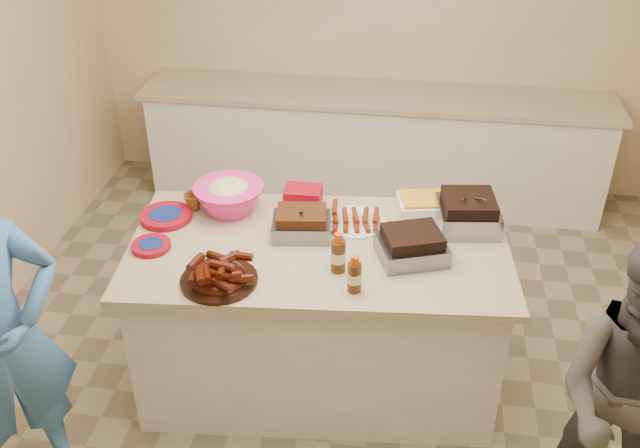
# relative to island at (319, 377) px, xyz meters

# --- Properties ---
(room) EXTENTS (4.50, 5.00, 2.70)m
(room) POSITION_rel_island_xyz_m (0.13, -0.07, 0.00)
(room) COLOR beige
(room) RESTS_ON ground
(back_counter) EXTENTS (3.60, 0.64, 0.90)m
(back_counter) POSITION_rel_island_xyz_m (0.13, 2.13, 0.45)
(back_counter) COLOR silver
(back_counter) RESTS_ON ground
(island) EXTENTS (2.02, 1.18, 0.92)m
(island) POSITION_rel_island_xyz_m (0.00, 0.00, 0.00)
(island) COLOR silver
(island) RESTS_ON ground
(rib_platter) EXTENTS (0.47, 0.47, 0.15)m
(rib_platter) POSITION_rel_island_xyz_m (-0.42, -0.37, 0.92)
(rib_platter) COLOR #430F04
(rib_platter) RESTS_ON island
(pulled_pork_tray) EXTENTS (0.32, 0.26, 0.09)m
(pulled_pork_tray) POSITION_rel_island_xyz_m (-0.10, 0.09, 0.92)
(pulled_pork_tray) COLOR #47230F
(pulled_pork_tray) RESTS_ON island
(brisket_tray) EXTENTS (0.39, 0.36, 0.10)m
(brisket_tray) POSITION_rel_island_xyz_m (0.47, -0.04, 0.92)
(brisket_tray) COLOR black
(brisket_tray) RESTS_ON island
(roasting_pan) EXTENTS (0.35, 0.35, 0.12)m
(roasting_pan) POSITION_rel_island_xyz_m (0.75, 0.29, 0.92)
(roasting_pan) COLOR gray
(roasting_pan) RESTS_ON island
(coleslaw_bowl) EXTENTS (0.41, 0.41, 0.26)m
(coleslaw_bowl) POSITION_rel_island_xyz_m (-0.53, 0.27, 0.92)
(coleslaw_bowl) COLOR #EF2B91
(coleslaw_bowl) RESTS_ON island
(sausage_plate) EXTENTS (0.37, 0.37, 0.05)m
(sausage_plate) POSITION_rel_island_xyz_m (0.16, 0.24, 0.92)
(sausage_plate) COLOR silver
(sausage_plate) RESTS_ON island
(mac_cheese_dish) EXTENTS (0.35, 0.28, 0.08)m
(mac_cheese_dish) POSITION_rel_island_xyz_m (0.53, 0.44, 0.92)
(mac_cheese_dish) COLOR gold
(mac_cheese_dish) RESTS_ON island
(bbq_bottle_a) EXTENTS (0.08, 0.08, 0.21)m
(bbq_bottle_a) POSITION_rel_island_xyz_m (0.12, -0.19, 0.92)
(bbq_bottle_a) COLOR #44220D
(bbq_bottle_a) RESTS_ON island
(bbq_bottle_b) EXTENTS (0.07, 0.07, 0.19)m
(bbq_bottle_b) POSITION_rel_island_xyz_m (0.22, -0.34, 0.92)
(bbq_bottle_b) COLOR #44220D
(bbq_bottle_b) RESTS_ON island
(mustard_bottle) EXTENTS (0.04, 0.04, 0.11)m
(mustard_bottle) POSITION_rel_island_xyz_m (-0.08, 0.15, 0.92)
(mustard_bottle) COLOR yellow
(mustard_bottle) RESTS_ON island
(sauce_bowl) EXTENTS (0.15, 0.06, 0.14)m
(sauce_bowl) POSITION_rel_island_xyz_m (-0.05, 0.23, 0.92)
(sauce_bowl) COLOR silver
(sauce_bowl) RESTS_ON island
(plate_stack_large) EXTENTS (0.30, 0.30, 0.03)m
(plate_stack_large) POSITION_rel_island_xyz_m (-0.85, 0.14, 0.92)
(plate_stack_large) COLOR maroon
(plate_stack_large) RESTS_ON island
(plate_stack_small) EXTENTS (0.22, 0.22, 0.03)m
(plate_stack_small) POSITION_rel_island_xyz_m (-0.84, -0.14, 0.92)
(plate_stack_small) COLOR maroon
(plate_stack_small) RESTS_ON island
(plastic_cup) EXTENTS (0.11, 0.10, 0.10)m
(plastic_cup) POSITION_rel_island_xyz_m (-0.73, 0.26, 0.92)
(plastic_cup) COLOR brown
(plastic_cup) RESTS_ON island
(basket_stack) EXTENTS (0.20, 0.15, 0.10)m
(basket_stack) POSITION_rel_island_xyz_m (-0.15, 0.40, 0.92)
(basket_stack) COLOR maroon
(basket_stack) RESTS_ON island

